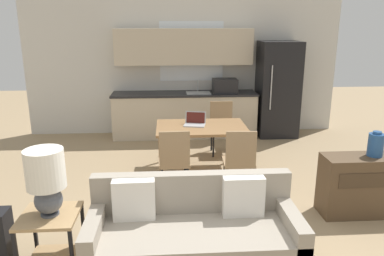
% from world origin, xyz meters
% --- Properties ---
extents(wall_back, '(6.40, 0.07, 2.70)m').
position_xyz_m(wall_back, '(0.00, 4.63, 1.36)').
color(wall_back, silver).
rests_on(wall_back, ground_plane).
extents(kitchen_counter, '(2.90, 0.65, 2.15)m').
position_xyz_m(kitchen_counter, '(0.02, 4.33, 0.84)').
color(kitchen_counter, beige).
rests_on(kitchen_counter, ground_plane).
extents(refrigerator, '(0.79, 0.71, 1.91)m').
position_xyz_m(refrigerator, '(1.89, 4.24, 0.95)').
color(refrigerator, black).
rests_on(refrigerator, ground_plane).
extents(dining_table, '(1.38, 0.93, 0.72)m').
position_xyz_m(dining_table, '(0.17, 2.40, 0.66)').
color(dining_table, olive).
rests_on(dining_table, ground_plane).
extents(couch, '(1.95, 0.80, 0.84)m').
position_xyz_m(couch, '(-0.12, 0.02, 0.34)').
color(couch, '#3D2D1E').
rests_on(couch, ground_plane).
extents(side_table, '(0.51, 0.51, 0.60)m').
position_xyz_m(side_table, '(-1.43, -0.02, 0.40)').
color(side_table, tan).
rests_on(side_table, ground_plane).
extents(table_lamp, '(0.34, 0.34, 0.62)m').
position_xyz_m(table_lamp, '(-1.42, -0.02, 0.95)').
color(table_lamp, '#4C515B').
rests_on(table_lamp, side_table).
extents(credenza, '(0.99, 0.40, 0.74)m').
position_xyz_m(credenza, '(1.98, 0.88, 0.37)').
color(credenza, brown).
rests_on(credenza, ground_plane).
extents(vase, '(0.18, 0.18, 0.30)m').
position_xyz_m(vase, '(2.08, 0.89, 0.88)').
color(vase, '#234C84').
rests_on(vase, credenza).
extents(dining_chair_far_right, '(0.43, 0.43, 0.91)m').
position_xyz_m(dining_chair_far_right, '(0.61, 3.23, 0.50)').
color(dining_chair_far_right, '#997A56').
rests_on(dining_chair_far_right, ground_plane).
extents(dining_chair_near_right, '(0.44, 0.44, 0.91)m').
position_xyz_m(dining_chair_near_right, '(0.60, 1.54, 0.50)').
color(dining_chair_near_right, '#997A56').
rests_on(dining_chair_near_right, ground_plane).
extents(dining_chair_near_left, '(0.44, 0.44, 0.91)m').
position_xyz_m(dining_chair_near_left, '(-0.27, 1.60, 0.50)').
color(dining_chair_near_left, '#997A56').
rests_on(dining_chair_near_left, ground_plane).
extents(laptop, '(0.37, 0.32, 0.20)m').
position_xyz_m(laptop, '(0.08, 2.48, 0.77)').
color(laptop, '#B7BABC').
rests_on(laptop, dining_table).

